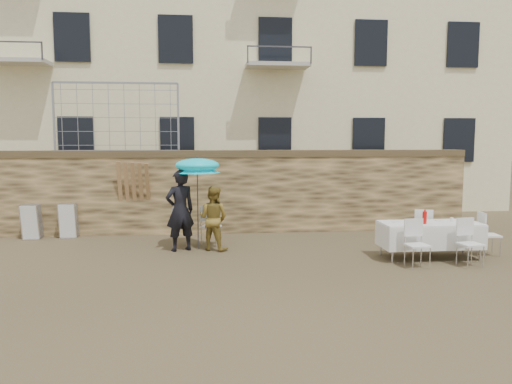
{
  "coord_description": "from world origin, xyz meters",
  "views": [
    {
      "loc": [
        -0.67,
        -8.52,
        2.57
      ],
      "look_at": [
        0.4,
        2.2,
        1.4
      ],
      "focal_mm": 35.0,
      "sensor_mm": 36.0,
      "label": 1
    }
  ],
  "objects": [
    {
      "name": "man_suit",
      "position": [
        -1.28,
        2.81,
        0.93
      ],
      "size": [
        0.8,
        0.68,
        1.86
      ],
      "primitive_type": "imported",
      "rotation": [
        0.0,
        0.0,
        3.55
      ],
      "color": "black",
      "rests_on": "ground"
    },
    {
      "name": "couple_chair_left",
      "position": [
        -1.28,
        3.36,
        0.48
      ],
      "size": [
        0.52,
        0.52,
        0.96
      ],
      "primitive_type": null,
      "rotation": [
        0.0,
        0.0,
        3.05
      ],
      "color": "white",
      "rests_on": "ground"
    },
    {
      "name": "couple_chair_right",
      "position": [
        -0.58,
        3.36,
        0.48
      ],
      "size": [
        0.62,
        0.62,
        0.96
      ],
      "primitive_type": null,
      "rotation": [
        0.0,
        0.0,
        2.77
      ],
      "color": "white",
      "rests_on": "ground"
    },
    {
      "name": "ground",
      "position": [
        0.0,
        0.0,
        0.0
      ],
      "size": [
        80.0,
        80.0,
        0.0
      ],
      "primitive_type": "plane",
      "color": "brown",
      "rests_on": "ground"
    },
    {
      "name": "stone_wall",
      "position": [
        0.0,
        5.0,
        1.1
      ],
      "size": [
        13.0,
        0.5,
        2.2
      ],
      "primitive_type": "cube",
      "color": "olive",
      "rests_on": "ground"
    },
    {
      "name": "chair_stack_left",
      "position": [
        -5.11,
        4.67,
        0.46
      ],
      "size": [
        0.46,
        0.47,
        0.92
      ],
      "primitive_type": null,
      "color": "white",
      "rests_on": "ground"
    },
    {
      "name": "soda_bottle",
      "position": [
        3.88,
        1.42,
        0.91
      ],
      "size": [
        0.09,
        0.09,
        0.26
      ],
      "primitive_type": "cylinder",
      "color": "red",
      "rests_on": "banquet_table"
    },
    {
      "name": "banquet_table",
      "position": [
        4.08,
        1.57,
        0.73
      ],
      "size": [
        2.1,
        0.85,
        0.78
      ],
      "color": "white",
      "rests_on": "ground"
    },
    {
      "name": "chair_stack_right",
      "position": [
        -4.21,
        4.67,
        0.46
      ],
      "size": [
        0.46,
        0.4,
        0.92
      ],
      "primitive_type": null,
      "color": "white",
      "rests_on": "ground"
    },
    {
      "name": "table_chair_front_right",
      "position": [
        4.58,
        0.82,
        0.48
      ],
      "size": [
        0.56,
        0.56,
        0.96
      ],
      "primitive_type": null,
      "rotation": [
        0.0,
        0.0,
        0.18
      ],
      "color": "white",
      "rests_on": "ground"
    },
    {
      "name": "woman_dress",
      "position": [
        -0.53,
        2.81,
        0.74
      ],
      "size": [
        0.89,
        0.83,
        1.47
      ],
      "primitive_type": "imported",
      "rotation": [
        0.0,
        0.0,
        2.66
      ],
      "color": "#B89438",
      "rests_on": "ground"
    },
    {
      "name": "table_chair_side",
      "position": [
        5.48,
        1.67,
        0.48
      ],
      "size": [
        0.52,
        0.52,
        0.96
      ],
      "primitive_type": null,
      "rotation": [
        0.0,
        0.0,
        1.48
      ],
      "color": "white",
      "rests_on": "ground"
    },
    {
      "name": "umbrella",
      "position": [
        -0.88,
        2.91,
        1.88
      ],
      "size": [
        1.06,
        1.06,
        2.0
      ],
      "color": "#3F3F44",
      "rests_on": "ground"
    },
    {
      "name": "wood_planks",
      "position": [
        -2.61,
        4.74,
        1.0
      ],
      "size": [
        0.7,
        0.2,
        2.0
      ],
      "primitive_type": null,
      "color": "#A37749",
      "rests_on": "ground"
    },
    {
      "name": "apartment_building",
      "position": [
        0.0,
        12.0,
        7.5
      ],
      "size": [
        20.0,
        8.0,
        15.0
      ],
      "primitive_type": "cube",
      "color": "beige",
      "rests_on": "ground"
    },
    {
      "name": "table_chair_back",
      "position": [
        4.28,
        2.37,
        0.48
      ],
      "size": [
        0.61,
        0.61,
        0.96
      ],
      "primitive_type": null,
      "rotation": [
        0.0,
        0.0,
        2.8
      ],
      "color": "white",
      "rests_on": "ground"
    },
    {
      "name": "chain_link_fence",
      "position": [
        -3.0,
        5.0,
        3.1
      ],
      "size": [
        3.2,
        0.06,
        1.8
      ],
      "primitive_type": null,
      "color": "gray",
      "rests_on": "stone_wall"
    },
    {
      "name": "table_chair_front_left",
      "position": [
        3.48,
        0.82,
        0.48
      ],
      "size": [
        0.52,
        0.52,
        0.96
      ],
      "primitive_type": null,
      "rotation": [
        0.0,
        0.0,
        0.09
      ],
      "color": "white",
      "rests_on": "ground"
    }
  ]
}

